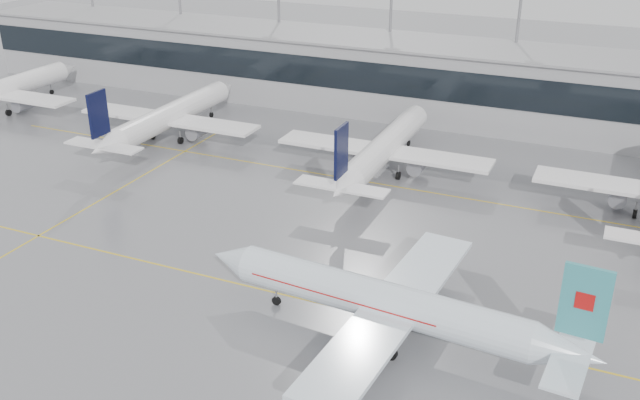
% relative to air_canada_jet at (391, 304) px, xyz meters
% --- Properties ---
extents(ground, '(320.00, 320.00, 0.00)m').
position_rel_air_canada_jet_xyz_m(ground, '(-13.29, 2.82, -3.67)').
color(ground, slate).
rests_on(ground, ground).
extents(taxi_line_main, '(120.00, 0.25, 0.01)m').
position_rel_air_canada_jet_xyz_m(taxi_line_main, '(-13.29, 2.82, -3.67)').
color(taxi_line_main, gold).
rests_on(taxi_line_main, ground).
extents(taxi_line_north, '(120.00, 0.25, 0.01)m').
position_rel_air_canada_jet_xyz_m(taxi_line_north, '(-13.29, 32.82, -3.67)').
color(taxi_line_north, gold).
rests_on(taxi_line_north, ground).
extents(taxi_line_cross, '(0.25, 60.00, 0.01)m').
position_rel_air_canada_jet_xyz_m(taxi_line_cross, '(-43.29, 17.82, -3.67)').
color(taxi_line_cross, gold).
rests_on(taxi_line_cross, ground).
extents(terminal, '(180.00, 15.00, 12.00)m').
position_rel_air_canada_jet_xyz_m(terminal, '(-13.29, 64.82, 2.33)').
color(terminal, '#959598').
rests_on(terminal, ground).
extents(terminal_glass, '(180.00, 0.20, 5.00)m').
position_rel_air_canada_jet_xyz_m(terminal_glass, '(-13.29, 57.27, 3.83)').
color(terminal_glass, black).
rests_on(terminal_glass, ground).
extents(terminal_roof, '(182.00, 16.00, 0.40)m').
position_rel_air_canada_jet_xyz_m(terminal_roof, '(-13.29, 64.82, 8.53)').
color(terminal_roof, gray).
rests_on(terminal_roof, ground).
extents(light_masts, '(156.40, 1.00, 22.60)m').
position_rel_air_canada_jet_xyz_m(light_masts, '(-13.29, 70.82, 9.67)').
color(light_masts, gray).
rests_on(light_masts, ground).
extents(air_canada_jet, '(36.80, 29.59, 11.58)m').
position_rel_air_canada_jet_xyz_m(air_canada_jet, '(0.00, 0.00, 0.00)').
color(air_canada_jet, white).
rests_on(air_canada_jet, ground).
extents(parked_jet_b, '(29.64, 36.96, 11.72)m').
position_rel_air_canada_jet_xyz_m(parked_jet_b, '(-48.29, 36.51, 0.04)').
color(parked_jet_b, white).
rests_on(parked_jet_b, ground).
extents(parked_jet_c, '(29.64, 36.96, 11.72)m').
position_rel_air_canada_jet_xyz_m(parked_jet_c, '(-13.29, 36.51, 0.04)').
color(parked_jet_c, white).
rests_on(parked_jet_c, ground).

